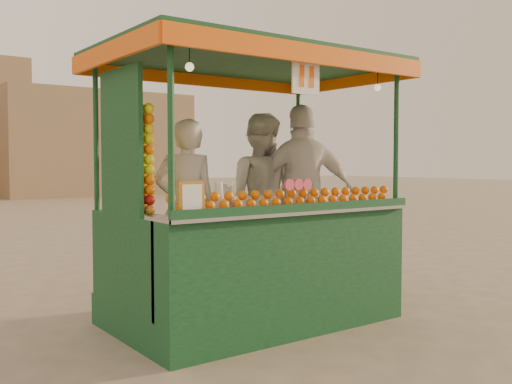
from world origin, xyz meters
TOP-DOWN VIEW (x-y plane):
  - ground at (0.00, 0.00)m, footprint 90.00×90.00m
  - building_right at (7.00, 24.00)m, footprint 9.00×6.00m
  - juice_cart at (-0.21, -0.25)m, footprint 2.97×1.93m
  - vendor_left at (-0.72, 0.18)m, footprint 0.73×0.59m
  - vendor_middle at (0.23, 0.21)m, footprint 1.12×1.13m
  - vendor_right at (0.57, -0.14)m, footprint 1.23×0.92m

SIDE VIEW (x-z plane):
  - ground at x=0.00m, z-range 0.00..0.00m
  - juice_cart at x=-0.21m, z-range -0.47..2.23m
  - vendor_left at x=-0.72m, z-range 0.31..2.05m
  - vendor_middle at x=0.23m, z-range 0.31..2.16m
  - vendor_right at x=0.57m, z-range 0.31..2.25m
  - building_right at x=7.00m, z-range 0.00..5.00m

